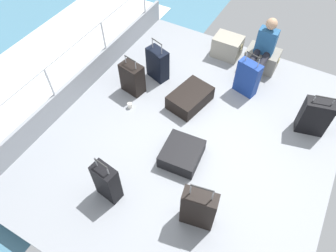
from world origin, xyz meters
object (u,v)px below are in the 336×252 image
suitcase_0 (315,117)px  suitcase_3 (190,98)px  suitcase_5 (107,182)px  paper_cup (130,105)px  suitcase_7 (199,209)px  suitcase_6 (247,78)px  cargo_crate_1 (262,59)px  suitcase_4 (132,78)px  suitcase_1 (182,154)px  passenger_seated (263,48)px  suitcase_2 (158,64)px  cargo_crate_0 (227,46)px

suitcase_0 → suitcase_3: bearing=-167.7°
suitcase_5 → paper_cup: bearing=113.9°
suitcase_3 → suitcase_7: suitcase_7 is taller
suitcase_5 → suitcase_6: (0.94, 2.87, -0.01)m
suitcase_0 → cargo_crate_1: bearing=137.1°
cargo_crate_1 → suitcase_4: 2.53m
paper_cup → suitcase_1: bearing=-20.9°
suitcase_0 → suitcase_5: suitcase_5 is taller
passenger_seated → suitcase_0: 1.55m
suitcase_2 → cargo_crate_1: bearing=37.5°
suitcase_4 → paper_cup: size_ratio=7.40×
suitcase_0 → paper_cup: size_ratio=7.73×
suitcase_5 → suitcase_4: bearing=114.0°
passenger_seated → suitcase_1: (-0.35, -2.46, -0.45)m
suitcase_5 → suitcase_1: bearing=59.3°
cargo_crate_0 → cargo_crate_1: size_ratio=0.90×
suitcase_2 → suitcase_7: suitcase_7 is taller
cargo_crate_1 → suitcase_7: size_ratio=0.70×
suitcase_1 → suitcase_2: size_ratio=0.80×
suitcase_4 → suitcase_6: bearing=28.3°
suitcase_0 → suitcase_6: (-1.23, 0.33, 0.00)m
passenger_seated → suitcase_2: bearing=-146.9°
cargo_crate_0 → suitcase_0: 2.24m
suitcase_4 → passenger_seated: bearing=41.1°
passenger_seated → suitcase_4: (-1.81, -1.58, -0.28)m
suitcase_0 → suitcase_3: (-1.97, -0.43, -0.19)m
suitcase_3 → suitcase_4: size_ratio=1.14×
cargo_crate_0 → paper_cup: bearing=-112.9°
cargo_crate_0 → suitcase_3: bearing=-91.6°
suitcase_6 → passenger_seated: bearing=87.7°
suitcase_1 → suitcase_3: bearing=110.6°
paper_cup → suitcase_5: bearing=-66.1°
suitcase_3 → suitcase_7: size_ratio=0.91×
passenger_seated → suitcase_7: passenger_seated is taller
paper_cup → suitcase_0: bearing=19.9°
suitcase_3 → suitcase_5: size_ratio=1.02×
suitcase_5 → suitcase_7: (1.24, 0.25, 0.02)m
suitcase_2 → suitcase_3: 0.92m
suitcase_1 → paper_cup: (-1.28, 0.49, -0.07)m
suitcase_3 → suitcase_4: bearing=-168.9°
suitcase_4 → suitcase_5: 2.08m
suitcase_2 → suitcase_4: size_ratio=1.10×
cargo_crate_0 → suitcase_2: (-0.89, -1.24, 0.10)m
cargo_crate_0 → paper_cup: 2.35m
suitcase_6 → suitcase_7: bearing=-83.4°
suitcase_7 → suitcase_4: bearing=141.6°
cargo_crate_0 → passenger_seated: (0.72, -0.19, 0.36)m
cargo_crate_0 → passenger_seated: passenger_seated is taller
suitcase_0 → suitcase_5: size_ratio=0.94×
suitcase_2 → suitcase_6: 1.64m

